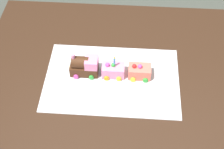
% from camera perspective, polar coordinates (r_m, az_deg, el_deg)
% --- Properties ---
extents(dining_table, '(1.40, 1.00, 0.74)m').
position_cam_1_polar(dining_table, '(1.58, 2.81, -2.40)').
color(dining_table, '#382316').
rests_on(dining_table, ground).
extents(cake_board, '(0.60, 0.40, 0.00)m').
position_cam_1_polar(cake_board, '(1.47, 0.00, -0.80)').
color(cake_board, silver).
rests_on(cake_board, dining_table).
extents(cake_locomotive, '(0.14, 0.08, 0.12)m').
position_cam_1_polar(cake_locomotive, '(1.46, -4.83, 1.51)').
color(cake_locomotive, '#472816').
rests_on(cake_locomotive, cake_board).
extents(cake_car_caboose_bubblegum, '(0.10, 0.08, 0.07)m').
position_cam_1_polar(cake_car_caboose_bubblegum, '(1.47, 0.19, 0.78)').
color(cake_car_caboose_bubblegum, pink).
rests_on(cake_car_caboose_bubblegum, cake_board).
extents(cake_car_hopper_coral, '(0.10, 0.08, 0.07)m').
position_cam_1_polar(cake_car_hopper_coral, '(1.47, 4.79, 0.54)').
color(cake_car_hopper_coral, '#F27260').
rests_on(cake_car_hopper_coral, cake_board).
extents(birthday_candle, '(0.01, 0.01, 0.05)m').
position_cam_1_polar(birthday_candle, '(1.42, 0.43, 2.53)').
color(birthday_candle, '#4CA5E5').
rests_on(birthday_candle, cake_car_caboose_bubblegum).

